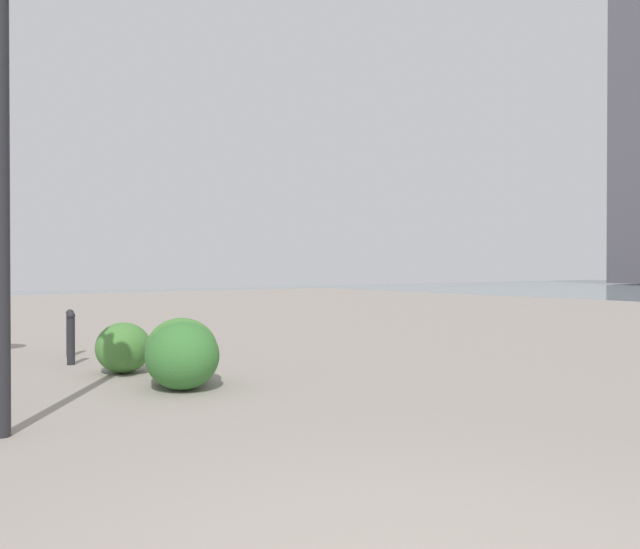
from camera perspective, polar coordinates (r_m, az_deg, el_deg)
name	(u,v)px	position (r m, az deg, el deg)	size (l,w,h in m)	color
lamppost	(1,115)	(6.29, -27.52, 13.03)	(0.98, 0.28, 4.35)	#232328
bollard_near	(71,337)	(10.35, -22.13, -5.40)	(0.13, 0.13, 0.83)	#232328
bollard_mid	(70,332)	(11.38, -22.20, -4.94)	(0.13, 0.13, 0.80)	#232328
shrub_low	(182,351)	(8.23, -12.74, -6.93)	(1.01, 0.91, 0.86)	#477F38
shrub_round	(182,356)	(7.84, -12.67, -7.37)	(0.99, 0.89, 0.84)	#387533
shrub_wide	(171,363)	(8.22, -13.67, -7.97)	(0.67, 0.60, 0.57)	#477F38
shrub_tall	(123,348)	(9.30, -17.80, -6.49)	(0.85, 0.77, 0.72)	#477F38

